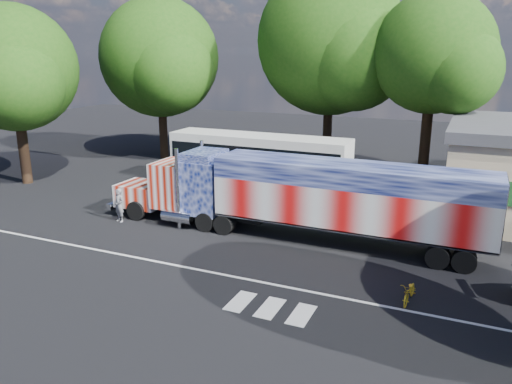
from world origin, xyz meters
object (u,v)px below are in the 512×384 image
at_px(tree_w_a, 14,69).
at_px(tree_nw_a, 161,58).
at_px(coach_bus, 259,161).
at_px(tree_ne_a, 435,54).
at_px(woman, 119,205).
at_px(tree_n_mid, 333,41).
at_px(semi_truck, 299,195).
at_px(bicycle, 410,292).

bearing_deg(tree_w_a, tree_nw_a, 69.67).
distance_m(coach_bus, tree_nw_a, 14.15).
distance_m(tree_ne_a, tree_nw_a, 21.47).
height_order(tree_ne_a, tree_w_a, tree_ne_a).
bearing_deg(tree_ne_a, woman, -134.37).
height_order(tree_ne_a, tree_nw_a, tree_nw_a).
relative_size(coach_bus, tree_n_mid, 0.80).
distance_m(semi_truck, coach_bus, 9.69).
bearing_deg(tree_ne_a, bicycle, -85.71).
height_order(bicycle, tree_ne_a, tree_ne_a).
height_order(semi_truck, tree_w_a, tree_w_a).
bearing_deg(tree_w_a, coach_bus, 19.71).
bearing_deg(tree_n_mid, tree_ne_a, -21.17).
relative_size(coach_bus, tree_w_a, 1.02).
bearing_deg(woman, coach_bus, 82.49).
distance_m(coach_bus, woman, 10.43).
bearing_deg(woman, tree_ne_a, 61.45).
bearing_deg(tree_n_mid, bicycle, -66.48).
bearing_deg(tree_nw_a, semi_truck, -38.66).
relative_size(coach_bus, tree_nw_a, 0.93).
bearing_deg(tree_ne_a, semi_truck, -109.57).
bearing_deg(tree_w_a, semi_truck, -6.55).
distance_m(semi_truck, woman, 9.94).
bearing_deg(woman, tree_n_mid, 85.03).
bearing_deg(bicycle, tree_ne_a, 99.78).
relative_size(tree_nw_a, tree_w_a, 1.10).
relative_size(bicycle, tree_ne_a, 0.12).
xyz_separation_m(tree_nw_a, tree_n_mid, (13.81, 2.51, 1.27)).
height_order(bicycle, tree_nw_a, tree_nw_a).
xyz_separation_m(coach_bus, tree_nw_a, (-11.23, 5.58, 6.54)).
bearing_deg(coach_bus, tree_nw_a, 153.60).
bearing_deg(tree_w_a, tree_n_mid, 37.16).
relative_size(coach_bus, bicycle, 8.00).
bearing_deg(coach_bus, woman, -113.32).
xyz_separation_m(semi_truck, coach_bus, (-5.60, 7.90, -0.33)).
bearing_deg(tree_n_mid, semi_truck, -79.29).
height_order(bicycle, tree_w_a, tree_w_a).
relative_size(woman, tree_nw_a, 0.14).
bearing_deg(semi_truck, coach_bus, 125.36).
relative_size(bicycle, tree_n_mid, 0.10).
bearing_deg(tree_nw_a, woman, -64.78).
height_order(coach_bus, woman, coach_bus).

